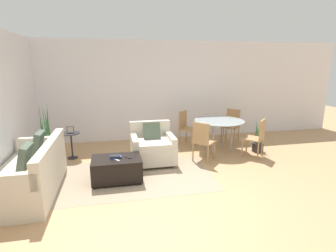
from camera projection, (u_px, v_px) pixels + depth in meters
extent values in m
plane|color=tan|center=(171.00, 193.00, 4.41)|extent=(20.00, 20.00, 0.00)
cube|color=white|center=(144.00, 91.00, 7.31)|extent=(12.00, 0.06, 2.75)
cube|color=white|center=(7.00, 105.00, 4.93)|extent=(0.06, 12.00, 2.75)
cube|color=gray|center=(138.00, 176.00, 5.06)|extent=(2.85, 1.82, 0.00)
cube|color=brown|center=(142.00, 194.00, 4.38)|extent=(2.79, 0.06, 0.00)
cube|color=brown|center=(141.00, 188.00, 4.58)|extent=(2.79, 0.06, 0.00)
cube|color=brown|center=(140.00, 183.00, 4.77)|extent=(2.79, 0.06, 0.00)
cube|color=brown|center=(139.00, 178.00, 4.96)|extent=(2.79, 0.06, 0.00)
cube|color=brown|center=(138.00, 174.00, 5.15)|extent=(2.79, 0.06, 0.00)
cube|color=brown|center=(137.00, 170.00, 5.35)|extent=(2.79, 0.06, 0.00)
cube|color=brown|center=(136.00, 166.00, 5.54)|extent=(2.79, 0.06, 0.00)
cube|color=brown|center=(135.00, 163.00, 5.73)|extent=(2.79, 0.06, 0.00)
cube|color=beige|center=(29.00, 180.00, 4.40)|extent=(0.89, 1.94, 0.46)
cube|color=beige|center=(50.00, 154.00, 4.37)|extent=(0.14, 1.94, 0.41)
cube|color=beige|center=(40.00, 143.00, 5.18)|extent=(0.82, 0.12, 0.26)
cube|color=beige|center=(6.00, 184.00, 3.45)|extent=(0.82, 0.12, 0.26)
cube|color=#4C5B4C|center=(38.00, 143.00, 4.71)|extent=(0.19, 0.40, 0.41)
cube|color=#4C5B4C|center=(25.00, 158.00, 3.97)|extent=(0.19, 0.40, 0.41)
cube|color=beige|center=(153.00, 152.00, 5.73)|extent=(0.91, 0.92, 0.36)
cube|color=beige|center=(153.00, 142.00, 5.64)|extent=(0.67, 0.80, 0.10)
cube|color=beige|center=(150.00, 130.00, 6.02)|extent=(0.91, 0.12, 0.43)
cube|color=beige|center=(134.00, 141.00, 5.58)|extent=(0.12, 0.84, 0.20)
cube|color=beige|center=(170.00, 139.00, 5.75)|extent=(0.12, 0.84, 0.20)
cylinder|color=brown|center=(138.00, 169.00, 5.34)|extent=(0.05, 0.05, 0.06)
cylinder|color=brown|center=(173.00, 166.00, 5.50)|extent=(0.05, 0.05, 0.06)
cylinder|color=brown|center=(134.00, 157.00, 6.06)|extent=(0.05, 0.05, 0.06)
cylinder|color=brown|center=(166.00, 154.00, 6.22)|extent=(0.05, 0.05, 0.06)
cube|color=#4C5B4C|center=(152.00, 131.00, 5.74)|extent=(0.36, 0.21, 0.38)
cube|color=black|center=(117.00, 168.00, 4.85)|extent=(0.90, 0.63, 0.40)
cylinder|color=black|center=(95.00, 188.00, 4.56)|extent=(0.04, 0.04, 0.04)
cylinder|color=black|center=(140.00, 183.00, 4.73)|extent=(0.04, 0.04, 0.04)
cylinder|color=black|center=(96.00, 175.00, 5.07)|extent=(0.04, 0.04, 0.04)
cylinder|color=black|center=(137.00, 172.00, 5.23)|extent=(0.04, 0.04, 0.04)
cube|color=#2D478C|center=(116.00, 157.00, 4.81)|extent=(0.22, 0.15, 0.03)
cube|color=black|center=(115.00, 156.00, 4.80)|extent=(0.19, 0.16, 0.02)
cube|color=black|center=(128.00, 157.00, 4.82)|extent=(0.13, 0.15, 0.01)
cube|color=#B7B7BC|center=(117.00, 160.00, 4.71)|extent=(0.13, 0.16, 0.01)
cylinder|color=maroon|center=(49.00, 155.00, 5.85)|extent=(0.39, 0.39, 0.28)
cylinder|color=black|center=(48.00, 149.00, 5.82)|extent=(0.36, 0.36, 0.02)
cone|color=#387A42|center=(49.00, 130.00, 5.74)|extent=(0.05, 0.11, 0.85)
cone|color=#387A42|center=(48.00, 125.00, 5.74)|extent=(0.12, 0.16, 1.07)
cone|color=#387A42|center=(47.00, 126.00, 5.77)|extent=(0.15, 0.07, 1.00)
cone|color=#387A42|center=(45.00, 132.00, 5.80)|extent=(0.14, 0.09, 0.76)
cone|color=#387A42|center=(43.00, 132.00, 5.73)|extent=(0.05, 0.09, 0.77)
cone|color=#387A42|center=(41.00, 127.00, 5.67)|extent=(0.06, 0.15, 1.03)
cone|color=#387A42|center=(43.00, 134.00, 5.65)|extent=(0.12, 0.08, 0.73)
cone|color=#387A42|center=(45.00, 128.00, 5.63)|extent=(0.08, 0.05, 1.01)
cone|color=#387A42|center=(47.00, 128.00, 5.68)|extent=(0.09, 0.10, 0.97)
cylinder|color=black|center=(71.00, 133.00, 5.90)|extent=(0.40, 0.40, 0.02)
cylinder|color=black|center=(72.00, 146.00, 5.97)|extent=(0.04, 0.04, 0.57)
cylinder|color=black|center=(73.00, 158.00, 6.04)|extent=(0.22, 0.22, 0.02)
cube|color=black|center=(70.00, 130.00, 5.88)|extent=(0.16, 0.04, 0.15)
cube|color=#B2A893|center=(70.00, 130.00, 5.88)|extent=(0.13, 0.03, 0.12)
cube|color=black|center=(71.00, 131.00, 5.92)|extent=(0.02, 0.03, 0.07)
cylinder|color=#99A8AD|center=(219.00, 121.00, 6.43)|extent=(1.22, 1.22, 0.01)
cylinder|color=#99999E|center=(213.00, 139.00, 6.25)|extent=(0.04, 0.04, 0.75)
cylinder|color=#99999E|center=(232.00, 138.00, 6.34)|extent=(0.04, 0.04, 0.75)
cylinder|color=#99999E|center=(206.00, 134.00, 6.70)|extent=(0.04, 0.04, 0.75)
cylinder|color=#99999E|center=(223.00, 133.00, 6.79)|extent=(0.04, 0.04, 0.75)
cube|color=tan|center=(204.00, 142.00, 5.82)|extent=(0.59, 0.59, 0.03)
cube|color=tan|center=(201.00, 133.00, 5.61)|extent=(0.29, 0.29, 0.45)
cylinder|color=tan|center=(214.00, 151.00, 5.92)|extent=(0.03, 0.03, 0.42)
cylinder|color=tan|center=(200.00, 148.00, 6.11)|extent=(0.03, 0.03, 0.42)
cylinder|color=tan|center=(208.00, 155.00, 5.63)|extent=(0.03, 0.03, 0.42)
cylinder|color=tan|center=(193.00, 152.00, 5.82)|extent=(0.03, 0.03, 0.42)
cube|color=tan|center=(253.00, 139.00, 6.06)|extent=(0.59, 0.59, 0.03)
cube|color=tan|center=(262.00, 130.00, 5.91)|extent=(0.29, 0.29, 0.45)
cylinder|color=tan|center=(247.00, 145.00, 6.36)|extent=(0.03, 0.03, 0.42)
cylinder|color=tan|center=(242.00, 149.00, 6.06)|extent=(0.03, 0.03, 0.42)
cylinder|color=tan|center=(262.00, 147.00, 6.17)|extent=(0.03, 0.03, 0.42)
cylinder|color=tan|center=(258.00, 151.00, 5.87)|extent=(0.03, 0.03, 0.42)
cube|color=tan|center=(189.00, 129.00, 6.95)|extent=(0.59, 0.59, 0.03)
cube|color=tan|center=(183.00, 119.00, 6.99)|extent=(0.29, 0.29, 0.45)
cylinder|color=tan|center=(191.00, 140.00, 6.76)|extent=(0.03, 0.03, 0.42)
cylinder|color=tan|center=(198.00, 137.00, 7.05)|extent=(0.03, 0.03, 0.42)
cylinder|color=tan|center=(179.00, 138.00, 6.95)|extent=(0.03, 0.03, 0.42)
cylinder|color=tan|center=(186.00, 135.00, 7.24)|extent=(0.03, 0.03, 0.42)
cube|color=tan|center=(230.00, 127.00, 7.19)|extent=(0.59, 0.59, 0.03)
cube|color=tan|center=(233.00, 117.00, 7.29)|extent=(0.29, 0.29, 0.45)
cylinder|color=tan|center=(221.00, 135.00, 7.19)|extent=(0.03, 0.03, 0.42)
cylinder|color=tan|center=(234.00, 137.00, 7.00)|extent=(0.03, 0.03, 0.42)
cylinder|color=tan|center=(226.00, 132.00, 7.49)|extent=(0.03, 0.03, 0.42)
cylinder|color=tan|center=(238.00, 134.00, 7.30)|extent=(0.03, 0.03, 0.42)
cylinder|color=#333338|center=(258.00, 147.00, 6.49)|extent=(0.27, 0.27, 0.22)
cylinder|color=black|center=(258.00, 143.00, 6.46)|extent=(0.25, 0.25, 0.02)
cone|color=#387A42|center=(260.00, 135.00, 6.42)|extent=(0.04, 0.09, 0.40)
cone|color=#387A42|center=(260.00, 132.00, 6.46)|extent=(0.07, 0.07, 0.52)
cone|color=#387A42|center=(257.00, 135.00, 6.45)|extent=(0.08, 0.05, 0.41)
cone|color=#387A42|center=(256.00, 133.00, 6.42)|extent=(0.09, 0.12, 0.52)
cone|color=#387A42|center=(257.00, 132.00, 6.36)|extent=(0.07, 0.13, 0.59)
cone|color=#387A42|center=(259.00, 134.00, 6.35)|extent=(0.12, 0.08, 0.49)
cone|color=#387A42|center=(261.00, 133.00, 6.36)|extent=(0.07, 0.06, 0.54)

